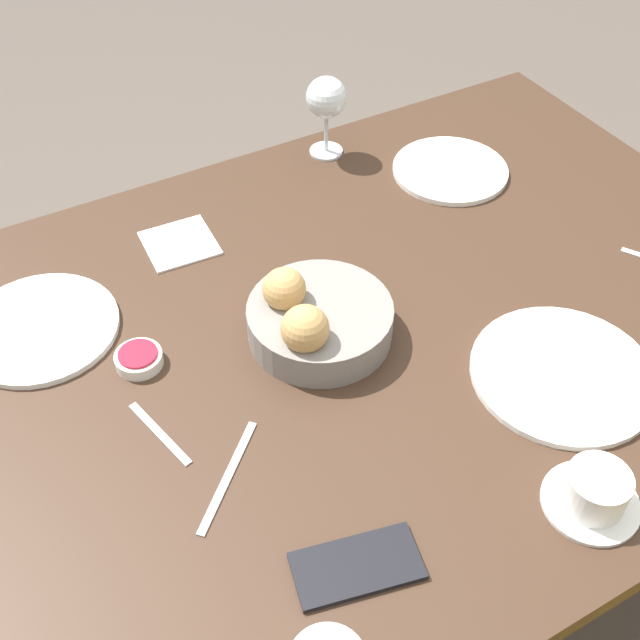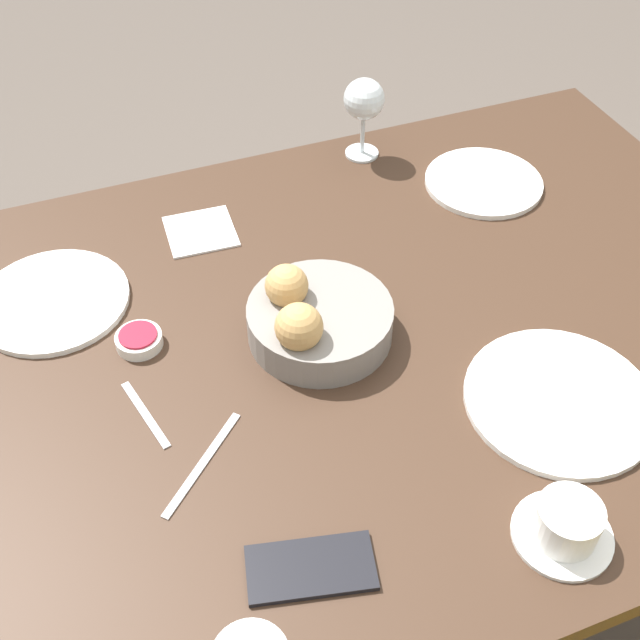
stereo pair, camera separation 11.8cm
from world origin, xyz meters
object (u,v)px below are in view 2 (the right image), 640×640
(plate_near_right, at_px, (53,301))
(plate_far_center, at_px, (559,400))
(cell_phone, at_px, (311,568))
(coffee_cup, at_px, (566,525))
(plate_near_left, at_px, (484,182))
(napkin, at_px, (201,231))
(jam_bowl_berry, at_px, (139,340))
(bread_basket, at_px, (315,319))
(wine_glass, at_px, (364,102))
(spoon_coffee, at_px, (145,414))
(fork_silver, at_px, (203,464))

(plate_near_right, bearing_deg, plate_far_center, 144.10)
(cell_phone, bearing_deg, coffee_cup, 167.17)
(plate_near_left, xyz_separation_m, napkin, (0.52, -0.05, -0.00))
(jam_bowl_berry, bearing_deg, bread_basket, 163.01)
(coffee_cup, bearing_deg, plate_near_right, -50.82)
(wine_glass, bearing_deg, spoon_coffee, 42.22)
(jam_bowl_berry, relative_size, spoon_coffee, 0.52)
(plate_near_left, height_order, plate_far_center, same)
(coffee_cup, bearing_deg, plate_far_center, -122.05)
(jam_bowl_berry, height_order, fork_silver, jam_bowl_berry)
(fork_silver, bearing_deg, plate_near_right, -69.80)
(cell_phone, bearing_deg, bread_basket, -111.61)
(plate_far_center, bearing_deg, cell_phone, 15.12)
(plate_near_left, distance_m, fork_silver, 0.76)
(coffee_cup, relative_size, napkin, 1.02)
(napkin, bearing_deg, bread_basket, 107.75)
(jam_bowl_berry, bearing_deg, fork_silver, 97.42)
(coffee_cup, bearing_deg, spoon_coffee, -40.21)
(plate_near_left, height_order, coffee_cup, coffee_cup)
(plate_near_left, relative_size, coffee_cup, 1.75)
(bread_basket, height_order, plate_near_left, bread_basket)
(jam_bowl_berry, bearing_deg, plate_near_left, -165.60)
(coffee_cup, xyz_separation_m, fork_silver, (0.38, -0.26, -0.02))
(coffee_cup, relative_size, cell_phone, 0.75)
(plate_near_right, height_order, fork_silver, plate_near_right)
(bread_basket, distance_m, plate_near_right, 0.42)
(plate_near_left, relative_size, wine_glass, 1.38)
(wine_glass, height_order, spoon_coffee, wine_glass)
(coffee_cup, relative_size, spoon_coffee, 0.92)
(plate_far_center, distance_m, spoon_coffee, 0.57)
(plate_near_left, relative_size, plate_near_right, 0.91)
(coffee_cup, height_order, cell_phone, coffee_cup)
(bread_basket, height_order, plate_far_center, bread_basket)
(jam_bowl_berry, xyz_separation_m, fork_silver, (-0.03, 0.24, -0.01))
(coffee_cup, distance_m, fork_silver, 0.46)
(bread_basket, relative_size, cell_phone, 1.33)
(plate_near_left, distance_m, napkin, 0.52)
(plate_far_center, relative_size, napkin, 2.20)
(wine_glass, distance_m, coffee_cup, 0.85)
(coffee_cup, height_order, jam_bowl_berry, coffee_cup)
(wine_glass, xyz_separation_m, coffee_cup, (0.10, 0.84, -0.09))
(plate_near_right, xyz_separation_m, napkin, (-0.26, -0.09, -0.00))
(plate_far_center, distance_m, jam_bowl_berry, 0.61)
(plate_near_left, relative_size, plate_far_center, 0.81)
(spoon_coffee, relative_size, napkin, 1.10)
(coffee_cup, bearing_deg, wine_glass, -96.60)
(jam_bowl_berry, bearing_deg, plate_near_right, -52.00)
(fork_silver, xyz_separation_m, cell_phone, (-0.08, 0.19, 0.00))
(wine_glass, bearing_deg, cell_phone, 62.90)
(plate_near_right, bearing_deg, jam_bowl_berry, 128.00)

